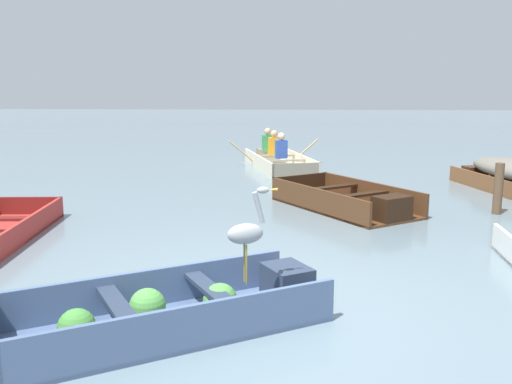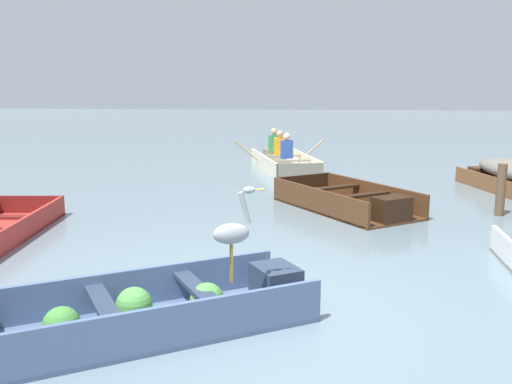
# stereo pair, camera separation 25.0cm
# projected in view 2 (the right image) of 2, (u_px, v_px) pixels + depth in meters

# --- Properties ---
(ground_plane) EXTENTS (80.00, 80.00, 0.00)m
(ground_plane) POSITION_uv_depth(u_px,v_px,m) (248.00, 304.00, 5.49)
(ground_plane) COLOR slate
(dinghy_slate_blue_foreground) EXTENTS (2.90, 2.28, 0.39)m
(dinghy_slate_blue_foreground) POSITION_uv_depth(u_px,v_px,m) (162.00, 310.00, 4.96)
(dinghy_slate_blue_foreground) COLOR #475B7F
(dinghy_slate_blue_foreground) RESTS_ON ground
(skiff_dark_varnish_outer_moored) EXTENTS (2.47, 2.81, 0.41)m
(skiff_dark_varnish_outer_moored) POSITION_uv_depth(u_px,v_px,m) (351.00, 202.00, 9.44)
(skiff_dark_varnish_outer_moored) COLOR #4C2D19
(skiff_dark_varnish_outer_moored) RESTS_ON ground
(rowboat_cream_with_crew) EXTENTS (2.30, 3.31, 0.90)m
(rowboat_cream_with_crew) POSITION_uv_depth(u_px,v_px,m) (283.00, 159.00, 14.36)
(rowboat_cream_with_crew) COLOR beige
(rowboat_cream_with_crew) RESTS_ON ground
(heron_on_dinghy) EXTENTS (0.45, 0.25, 0.84)m
(heron_on_dinghy) POSITION_uv_depth(u_px,v_px,m) (233.00, 231.00, 4.86)
(heron_on_dinghy) COLOR olive
(heron_on_dinghy) RESTS_ON dinghy_slate_blue_foreground
(mooring_post) EXTENTS (0.14, 0.14, 0.84)m
(mooring_post) POSITION_uv_depth(u_px,v_px,m) (501.00, 190.00, 9.07)
(mooring_post) COLOR brown
(mooring_post) RESTS_ON ground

